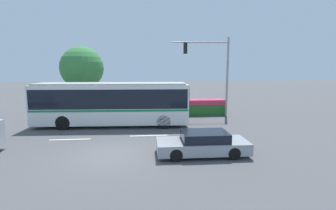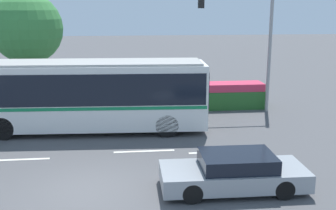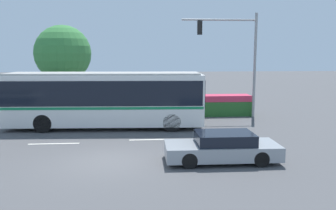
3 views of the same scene
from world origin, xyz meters
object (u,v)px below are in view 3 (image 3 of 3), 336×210
traffic_light_pole (238,51)px  street_tree_left (63,54)px  sedan_foreground (222,148)px  city_bus (105,97)px

traffic_light_pole → street_tree_left: size_ratio=1.07×
sedan_foreground → traffic_light_pole: traffic_light_pole is taller
city_bus → street_tree_left: street_tree_left is taller
traffic_light_pole → city_bus: bearing=17.8°
city_bus → street_tree_left: (-3.83, 7.57, 2.45)m
city_bus → sedan_foreground: city_bus is taller
traffic_light_pole → sedan_foreground: bearing=71.2°
traffic_light_pole → street_tree_left: 13.23m
sedan_foreground → street_tree_left: street_tree_left is taller
city_bus → sedan_foreground: bearing=-49.9°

